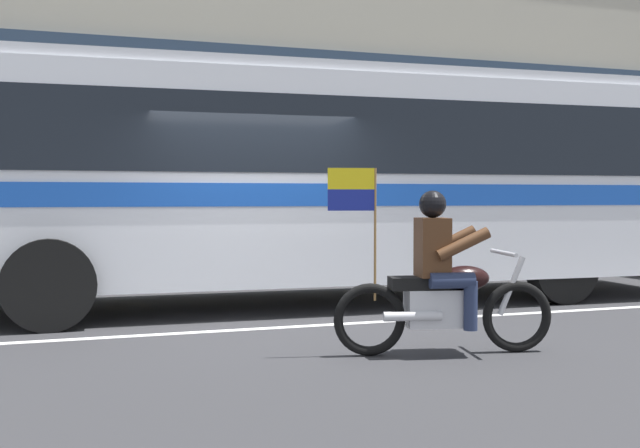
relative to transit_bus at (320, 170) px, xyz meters
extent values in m
plane|color=#2B2B2D|center=(-1.24, -1.19, -1.88)|extent=(60.00, 60.00, 0.00)
cube|color=gray|center=(-1.24, 3.91, -1.81)|extent=(28.00, 3.80, 0.15)
cube|color=silver|center=(-1.24, -1.79, -1.88)|extent=(26.60, 0.14, 0.01)
cube|color=#233347|center=(-1.24, 5.77, 2.16)|extent=(25.76, 0.10, 1.40)
cube|color=silver|center=(0.00, 0.01, -0.15)|extent=(11.72, 2.95, 2.70)
cube|color=black|center=(0.00, 0.01, 0.40)|extent=(10.79, 2.95, 0.96)
cube|color=#194CB2|center=(0.00, 0.01, -0.35)|extent=(11.49, 2.97, 0.28)
cube|color=#BABCC3|center=(0.00, 0.01, 1.26)|extent=(11.49, 2.81, 0.16)
cylinder|color=black|center=(-3.61, -1.17, -1.36)|extent=(1.04, 0.30, 1.04)
cylinder|color=black|center=(3.20, -1.17, -1.36)|extent=(1.04, 0.30, 1.04)
torus|color=black|center=(0.71, -3.84, -1.54)|extent=(0.69, 0.23, 0.69)
torus|color=black|center=(-0.71, -3.54, -1.54)|extent=(0.69, 0.23, 0.69)
cube|color=silver|center=(-0.05, -3.68, -1.44)|extent=(0.68, 0.40, 0.36)
ellipsoid|color=black|center=(0.19, -3.73, -1.16)|extent=(0.53, 0.37, 0.24)
cube|color=black|center=(-0.25, -3.64, -1.20)|extent=(0.60, 0.37, 0.12)
cylinder|color=silver|center=(0.65, -3.83, -1.24)|extent=(0.28, 0.11, 0.58)
cylinder|color=silver|center=(0.57, -3.81, -0.92)|extent=(0.17, 0.63, 0.04)
cylinder|color=silver|center=(-0.38, -3.78, -1.49)|extent=(0.56, 0.20, 0.09)
cube|color=#4C2D19|center=(-0.12, -3.67, -0.86)|extent=(0.35, 0.41, 0.56)
sphere|color=black|center=(-0.12, -3.67, -0.45)|extent=(0.26, 0.26, 0.26)
cylinder|color=#232D4C|center=(0.05, -3.52, -1.16)|extent=(0.44, 0.23, 0.15)
cylinder|color=#232D4C|center=(0.23, -3.56, -1.40)|extent=(0.13, 0.13, 0.46)
cylinder|color=#232D4C|center=(-0.02, -3.87, -1.16)|extent=(0.44, 0.23, 0.15)
cylinder|color=#232D4C|center=(0.16, -3.91, -1.40)|extent=(0.13, 0.13, 0.46)
cylinder|color=#4C2D19|center=(0.16, -3.52, -0.82)|extent=(0.53, 0.21, 0.32)
cylinder|color=#4C2D19|center=(0.07, -3.91, -0.82)|extent=(0.53, 0.21, 0.32)
cylinder|color=olive|center=(-0.66, -3.55, -0.73)|extent=(0.02, 0.02, 1.25)
cube|color=yellow|center=(-0.89, -3.51, -0.21)|extent=(0.43, 0.11, 0.20)
cube|color=navy|center=(-0.89, -3.51, -0.41)|extent=(0.43, 0.11, 0.20)
cylinder|color=gold|center=(-2.99, 3.14, -1.44)|extent=(0.22, 0.22, 0.58)
sphere|color=gold|center=(-2.99, 3.14, -1.08)|extent=(0.20, 0.20, 0.20)
cylinder|color=gold|center=(-2.99, 3.00, -1.41)|extent=(0.09, 0.10, 0.09)
camera|label=1|loc=(-3.45, -10.13, -0.38)|focal=42.56mm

